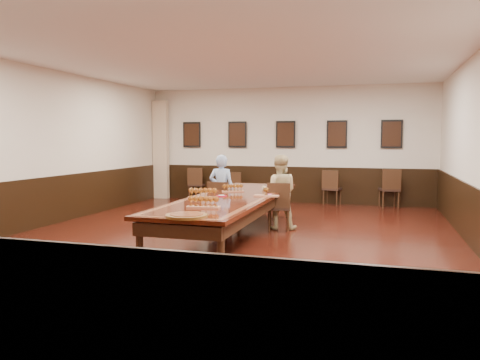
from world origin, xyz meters
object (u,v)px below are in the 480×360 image
(chair_woman, at_px, (279,206))
(conference_table, at_px, (232,204))
(spare_chair_a, at_px, (197,184))
(spare_chair_b, at_px, (237,187))
(spare_chair_d, at_px, (389,188))
(person_woman, at_px, (279,192))
(chair_man, at_px, (220,203))
(person_man, at_px, (222,190))
(carved_platter, at_px, (187,216))
(spare_chair_c, at_px, (332,188))

(chair_woman, distance_m, conference_table, 1.18)
(spare_chair_a, distance_m, conference_table, 5.45)
(spare_chair_b, height_order, spare_chair_d, spare_chair_d)
(person_woman, height_order, conference_table, person_woman)
(chair_man, height_order, spare_chair_b, chair_man)
(spare_chair_d, bearing_deg, conference_table, 46.34)
(spare_chair_a, xyz_separation_m, person_man, (1.98, -3.57, 0.25))
(spare_chair_a, bearing_deg, conference_table, 110.70)
(spare_chair_d, height_order, person_man, person_man)
(carved_platter, bearing_deg, spare_chair_a, 110.85)
(person_woman, bearing_deg, spare_chair_a, -58.10)
(spare_chair_c, relative_size, carved_platter, 1.34)
(spare_chair_d, distance_m, carved_platter, 7.53)
(spare_chair_c, distance_m, carved_platter, 7.18)
(spare_chair_b, bearing_deg, spare_chair_a, 2.52)
(chair_woman, bearing_deg, spare_chair_a, -58.70)
(spare_chair_d, height_order, person_woman, person_woman)
(spare_chair_b, height_order, person_woman, person_woman)
(spare_chair_a, bearing_deg, spare_chair_c, 171.94)
(chair_woman, bearing_deg, conference_table, 47.05)
(chair_man, xyz_separation_m, spare_chair_c, (1.92, 3.64, 0.02))
(chair_woman, bearing_deg, chair_man, -15.89)
(chair_man, relative_size, spare_chair_d, 0.90)
(spare_chair_b, distance_m, person_woman, 4.11)
(spare_chair_a, height_order, spare_chair_d, spare_chair_d)
(spare_chair_c, bearing_deg, spare_chair_a, 10.36)
(chair_woman, height_order, conference_table, chair_woman)
(chair_man, height_order, spare_chair_a, spare_chair_a)
(spare_chair_d, bearing_deg, person_man, 32.76)
(spare_chair_d, xyz_separation_m, person_man, (-3.38, -3.51, 0.22))
(spare_chair_c, distance_m, spare_chair_d, 1.46)
(chair_man, distance_m, conference_table, 1.29)
(chair_man, xyz_separation_m, spare_chair_a, (-1.99, 3.66, 0.02))
(spare_chair_c, distance_m, person_man, 4.04)
(spare_chair_b, distance_m, carved_platter, 7.13)
(chair_man, height_order, spare_chair_c, spare_chair_c)
(person_woman, distance_m, carved_platter, 3.42)
(person_man, distance_m, conference_table, 1.37)
(spare_chair_c, height_order, person_woman, person_woman)
(spare_chair_b, distance_m, spare_chair_c, 2.64)
(spare_chair_d, distance_m, conference_table, 5.48)
(spare_chair_d, relative_size, person_man, 0.69)
(spare_chair_d, distance_m, person_man, 4.88)
(chair_woman, bearing_deg, carved_platter, 71.41)
(spare_chair_b, bearing_deg, chair_man, 108.91)
(spare_chair_a, distance_m, spare_chair_d, 5.37)
(conference_table, bearing_deg, spare_chair_c, 74.60)
(chair_woman, xyz_separation_m, spare_chair_a, (-3.25, 3.81, 0.00))
(chair_man, relative_size, person_man, 0.63)
(person_man, relative_size, person_woman, 0.99)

